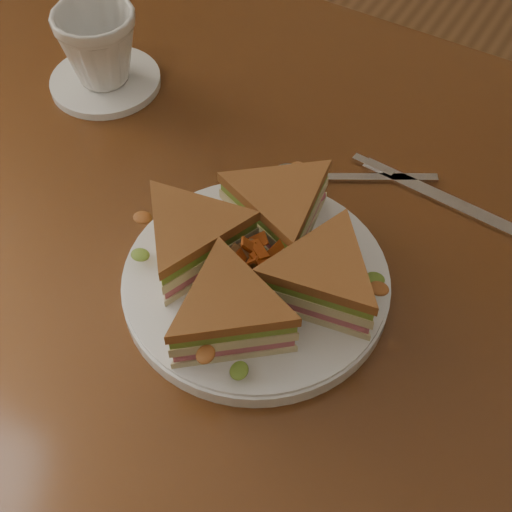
% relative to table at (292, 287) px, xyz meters
% --- Properties ---
extents(ground, '(6.00, 6.00, 0.00)m').
position_rel_table_xyz_m(ground, '(0.00, 0.00, -0.65)').
color(ground, brown).
rests_on(ground, ground).
extents(table, '(1.20, 0.80, 0.75)m').
position_rel_table_xyz_m(table, '(0.00, 0.00, 0.00)').
color(table, '#3D1F0D').
rests_on(table, ground).
extents(plate, '(0.26, 0.26, 0.02)m').
position_rel_table_xyz_m(plate, '(0.00, -0.08, 0.11)').
color(plate, white).
rests_on(plate, table).
extents(sandwich_wedges, '(0.28, 0.28, 0.06)m').
position_rel_table_xyz_m(sandwich_wedges, '(0.00, -0.08, 0.14)').
color(sandwich_wedges, beige).
rests_on(sandwich_wedges, plate).
extents(crisps_mound, '(0.09, 0.09, 0.05)m').
position_rel_table_xyz_m(crisps_mound, '(0.00, -0.08, 0.14)').
color(crisps_mound, '#B94C17').
rests_on(crisps_mound, plate).
extents(spoon, '(0.16, 0.10, 0.01)m').
position_rel_table_xyz_m(spoon, '(-0.02, 0.08, 0.10)').
color(spoon, silver).
rests_on(spoon, table).
extents(knife, '(0.22, 0.03, 0.00)m').
position_rel_table_xyz_m(knife, '(0.10, 0.12, 0.10)').
color(knife, silver).
rests_on(knife, table).
extents(saucer, '(0.14, 0.14, 0.01)m').
position_rel_table_xyz_m(saucer, '(-0.32, 0.09, 0.10)').
color(saucer, white).
rests_on(saucer, table).
extents(coffee_cup, '(0.13, 0.13, 0.09)m').
position_rel_table_xyz_m(coffee_cup, '(-0.32, 0.09, 0.16)').
color(coffee_cup, white).
rests_on(coffee_cup, saucer).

